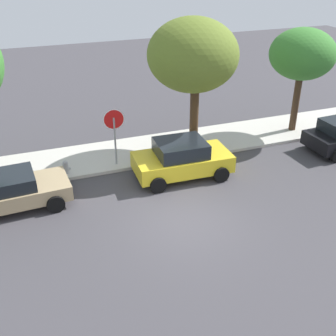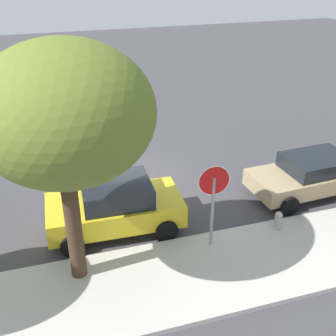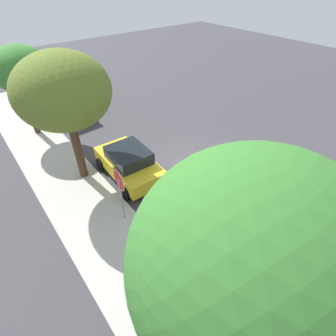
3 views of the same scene
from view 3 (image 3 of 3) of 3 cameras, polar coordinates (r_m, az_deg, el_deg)
name	(u,v)px [view 3 (image 3 of 3)]	position (r m, az deg, el deg)	size (l,w,h in m)	color
ground_plane	(188,164)	(13.76, 4.35, 0.94)	(60.00, 60.00, 0.00)	#423F44
sidewalk_curb	(90,212)	(11.61, -16.66, -9.14)	(32.00, 2.94, 0.14)	beige
stop_sign	(120,188)	(9.81, -10.41, -4.22)	(0.85, 0.09, 2.58)	gray
parked_car_yellow	(129,163)	(12.63, -8.49, 1.14)	(3.92, 2.19, 1.55)	yellow
parked_car_tan	(239,260)	(9.31, 15.20, -18.73)	(4.17, 2.16, 1.34)	tan
parked_car_black	(69,106)	(19.22, -20.72, 12.60)	(3.92, 2.12, 1.45)	black
street_tree_near_corner	(20,69)	(16.52, -29.47, 18.20)	(3.03, 3.03, 5.12)	#422D1E
street_tree_mid_block	(63,92)	(11.24, -21.91, 15.11)	(3.75, 3.75, 5.92)	#422D1E
street_tree_far	(253,263)	(4.50, 18.10, -18.98)	(3.97, 3.97, 6.50)	#422D1E
fire_hydrant	(157,248)	(9.68, -2.31, -17.06)	(0.30, 0.22, 0.72)	#A5A5A8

